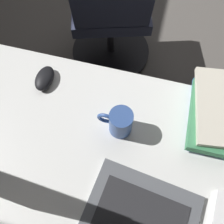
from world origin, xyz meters
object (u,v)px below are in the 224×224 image
Objects in this scene: drawer_pedestal at (107,180)px; coffee_mug at (120,122)px; mouse_main at (45,78)px; book_stack_near at (219,114)px; office_chair at (111,15)px.

coffee_mug is at bearing -99.77° from drawer_pedestal.
book_stack_near is (-0.62, -0.00, 0.02)m from mouse_main.
drawer_pedestal is 0.58m from book_stack_near.
mouse_main reaches higher than drawer_pedestal.
coffee_mug is (-0.02, -0.12, 0.44)m from drawer_pedestal.
coffee_mug is at bearing 106.58° from office_chair.
drawer_pedestal is 6.68× the size of mouse_main.
drawer_pedestal is 0.91m from office_chair.
mouse_main is 0.33m from coffee_mug.
mouse_main is at bearing 82.87° from office_chair.
book_stack_near reaches higher than mouse_main.
book_stack_near is at bearing 129.80° from office_chair.
drawer_pedestal is at bearing 140.65° from mouse_main.
drawer_pedestal is 0.72× the size of office_chair.
mouse_main is (0.29, -0.23, 0.40)m from drawer_pedestal.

